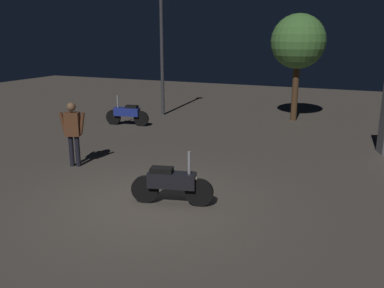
% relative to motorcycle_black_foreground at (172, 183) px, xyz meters
% --- Properties ---
extents(ground_plane, '(40.00, 40.00, 0.00)m').
position_rel_motorcycle_black_foreground_xyz_m(ground_plane, '(-0.41, -0.21, -0.44)').
color(ground_plane, '#4C443D').
extents(motorcycle_black_foreground, '(1.63, 0.52, 1.11)m').
position_rel_motorcycle_black_foreground_xyz_m(motorcycle_black_foreground, '(0.00, 0.00, 0.00)').
color(motorcycle_black_foreground, black).
rests_on(motorcycle_black_foreground, ground_plane).
extents(motorcycle_blue_parked_left, '(1.65, 0.46, 1.11)m').
position_rel_motorcycle_black_foreground_xyz_m(motorcycle_blue_parked_left, '(-4.77, 5.94, 0.00)').
color(motorcycle_blue_parked_left, black).
rests_on(motorcycle_blue_parked_left, ground_plane).
extents(person_rider_beside, '(0.65, 0.35, 1.65)m').
position_rel_motorcycle_black_foreground_xyz_m(person_rider_beside, '(-3.37, 1.21, 0.55)').
color(person_rider_beside, black).
rests_on(person_rider_beside, ground_plane).
extents(streetlamp_near, '(0.36, 0.36, 5.18)m').
position_rel_motorcycle_black_foreground_xyz_m(streetlamp_near, '(-4.52, 8.32, 2.84)').
color(streetlamp_near, '#38383D').
rests_on(streetlamp_near, ground_plane).
extents(tree_left_bg, '(2.05, 2.05, 4.04)m').
position_rel_motorcycle_black_foreground_xyz_m(tree_left_bg, '(0.72, 9.36, 2.55)').
color(tree_left_bg, '#4C331E').
rests_on(tree_left_bg, ground_plane).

